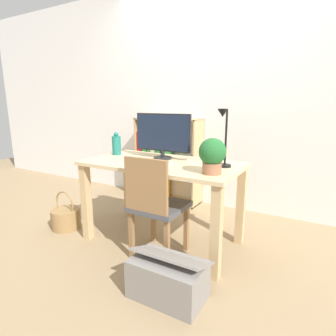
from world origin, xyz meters
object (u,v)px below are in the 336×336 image
Objects in this scene: basket at (66,218)px; storage_box at (168,278)px; chair at (155,204)px; bookshelf at (159,162)px; desk_lamp at (224,132)px; keyboard at (148,162)px; monitor at (163,134)px; vase at (116,145)px; potted_plant at (212,155)px.

basket reaches higher than storage_box.
bookshelf is (-0.73, 1.23, 0.03)m from chair.
desk_lamp is 0.94× the size of storage_box.
chair reaches higher than keyboard.
monitor is at bearing 122.78° from storage_box.
chair is 2.19× the size of basket.
desk_lamp reaches higher than chair.
monitor is at bearing 5.56° from vase.
chair is at bearing -66.94° from monitor.
monitor is 2.46× the size of vase.
basket is at bearing 164.65° from storage_box.
chair is at bearing -45.30° from keyboard.
keyboard is 0.68m from desk_lamp.
bookshelf reaches higher than keyboard.
vase is 0.94m from bookshelf.
bookshelf reaches higher than vase.
basket is (-0.34, -1.21, -0.38)m from bookshelf.
monitor is at bearing 153.05° from potted_plant.
storage_box is at bearing -47.27° from keyboard.
storage_box is (1.05, -1.60, -0.35)m from bookshelf.
storage_box is (0.32, -0.36, -0.32)m from chair.
potted_plant is at bearing 14.39° from chair.
monitor is 1.14× the size of storage_box.
vase reaches higher than keyboard.
basket is 0.80× the size of storage_box.
basket is at bearing -156.53° from monitor.
desk_lamp is at bearing 10.48° from keyboard.
potted_plant is 0.87m from storage_box.
bookshelf is at bearing 74.37° from basket.
vase is 1.11m from potted_plant.
vase is at bearing 151.31° from chair.
bookshelf is (-0.53, 1.03, -0.25)m from keyboard.
monitor is 0.65× the size of chair.
monitor reaches higher than basket.
bookshelf reaches higher than basket.
potted_plant is 0.25× the size of bookshelf.
vase reaches higher than chair.
potted_plant is at bearing -13.00° from vase.
monitor is 1.22m from storage_box.
vase reaches higher than storage_box.
monitor reaches higher than storage_box.
basket is at bearing -168.37° from keyboard.
basket is (-1.48, -0.09, -0.76)m from potted_plant.
chair is at bearing -143.40° from desk_lamp.
monitor is at bearing 23.47° from basket.
chair is 1.12m from basket.
potted_plant reaches higher than vase.
bookshelf is (-0.06, 0.87, -0.34)m from vase.
chair is 0.58m from storage_box.
desk_lamp reaches higher than storage_box.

